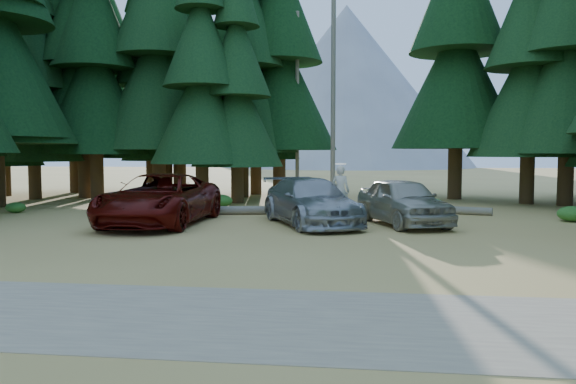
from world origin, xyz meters
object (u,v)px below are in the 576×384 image
object	(u,v)px
silver_minivan_right	(403,201)
frisbee_player	(341,190)
log_left	(234,210)
red_pickup	(160,199)
log_right	(430,209)
log_mid	(332,204)
silver_minivan_center	(311,202)

from	to	relation	value
silver_minivan_right	frisbee_player	distance (m)	2.19
silver_minivan_right	log_left	size ratio (longest dim) A/B	1.02
red_pickup	log_left	distance (m)	3.84
log_right	log_left	bearing A→B (deg)	-149.19
frisbee_player	log_right	bearing A→B (deg)	-111.06
frisbee_player	red_pickup	bearing A→B (deg)	20.73
red_pickup	log_mid	size ratio (longest dim) A/B	1.61
silver_minivan_right	log_left	distance (m)	6.80
silver_minivan_center	silver_minivan_right	size ratio (longest dim) A/B	1.15
red_pickup	log_mid	xyz separation A→B (m)	(5.56, 6.65, -0.70)
log_left	log_mid	distance (m)	5.02
log_left	log_right	xyz separation A→B (m)	(7.76, 1.57, -0.01)
log_left	silver_minivan_center	bearing A→B (deg)	-48.82
silver_minivan_center	log_left	xyz separation A→B (m)	(-3.24, 2.72, -0.62)
silver_minivan_center	log_mid	xyz separation A→B (m)	(0.48, 6.08, -0.63)
silver_minivan_right	log_mid	bearing A→B (deg)	94.13
frisbee_player	log_right	world-z (taller)	frisbee_player
frisbee_player	log_left	bearing A→B (deg)	-17.20
silver_minivan_center	frisbee_player	bearing A→B (deg)	-34.70
log_left	log_right	bearing A→B (deg)	2.61
silver_minivan_center	log_mid	world-z (taller)	silver_minivan_center
silver_minivan_center	frisbee_player	xyz separation A→B (m)	(1.01, -0.18, 0.39)
red_pickup	silver_minivan_center	xyz separation A→B (m)	(5.09, 0.57, -0.08)
log_left	log_mid	size ratio (longest dim) A/B	1.19
silver_minivan_right	frisbee_player	xyz separation A→B (m)	(-2.09, -0.53, 0.38)
frisbee_player	log_left	distance (m)	5.25
silver_minivan_right	log_left	xyz separation A→B (m)	(-6.34, 2.36, -0.64)
frisbee_player	log_mid	xyz separation A→B (m)	(-0.54, 6.26, -1.02)
log_mid	log_right	xyz separation A→B (m)	(4.04, -1.79, -0.01)
silver_minivan_right	log_right	distance (m)	4.24
red_pickup	silver_minivan_right	distance (m)	8.24
silver_minivan_right	frisbee_player	bearing A→B (deg)	173.82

